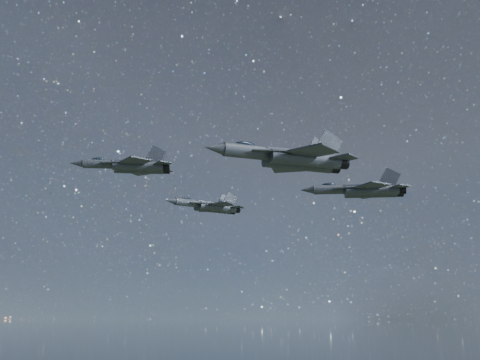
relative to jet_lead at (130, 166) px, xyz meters
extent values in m
cylinder|color=#2E343A|center=(-3.82, 0.22, 0.20)|extent=(6.80, 1.81, 1.42)
cone|color=#2E343A|center=(-8.18, 0.48, 0.20)|extent=(2.25, 1.40, 1.27)
ellipsoid|color=#1A2430|center=(-4.91, 0.29, 0.89)|extent=(2.22, 1.08, 0.70)
cube|color=#2E343A|center=(0.90, -0.05, 0.16)|extent=(7.53, 1.79, 1.18)
cylinder|color=#2E343A|center=(1.21, -0.98, -0.25)|extent=(7.71, 1.86, 1.42)
cylinder|color=#2E343A|center=(1.32, 0.83, -0.25)|extent=(7.71, 1.86, 1.42)
cylinder|color=black|center=(5.39, -1.22, -0.25)|extent=(1.26, 1.38, 1.31)
cylinder|color=black|center=(5.49, 0.59, -0.25)|extent=(1.26, 1.38, 1.31)
cube|color=#2E343A|center=(-2.26, -1.10, 0.09)|extent=(4.83, 2.14, 0.11)
cube|color=#2E343A|center=(-2.11, 1.35, 0.09)|extent=(4.82, 1.62, 0.11)
cube|color=#2E343A|center=(0.90, -3.15, -0.07)|extent=(4.91, 5.09, 0.18)
cube|color=#2E343A|center=(1.26, 3.02, -0.07)|extent=(5.08, 5.19, 0.18)
cube|color=#2E343A|center=(4.96, -2.38, -0.07)|extent=(2.89, 2.97, 0.14)
cube|color=#2E343A|center=(5.20, 1.79, -0.07)|extent=(3.00, 3.05, 0.14)
cube|color=#2E343A|center=(3.83, -1.36, 1.48)|extent=(3.15, 0.58, 3.24)
cube|color=#2E343A|center=(3.96, 0.91, 1.48)|extent=(3.17, 0.45, 3.24)
cylinder|color=#2E343A|center=(10.34, 12.58, -3.03)|extent=(6.40, 3.69, 1.34)
cone|color=#2E343A|center=(6.52, 10.99, -3.03)|extent=(2.37, 1.91, 1.21)
ellipsoid|color=#1A2430|center=(9.38, 12.18, -2.39)|extent=(2.24, 1.62, 0.66)
cube|color=#2E343A|center=(14.47, 14.30, -3.08)|extent=(7.02, 3.91, 1.12)
cylinder|color=#2E343A|center=(15.12, 13.64, -3.46)|extent=(7.19, 4.02, 1.34)
cylinder|color=#2E343A|center=(14.46, 15.23, -3.46)|extent=(7.19, 4.02, 1.34)
cylinder|color=black|center=(18.78, 15.16, -3.46)|extent=(1.51, 1.58, 1.24)
cylinder|color=black|center=(18.12, 16.75, -3.46)|extent=(1.51, 1.58, 1.24)
cube|color=#2E343A|center=(12.22, 12.10, -3.14)|extent=(4.58, 1.83, 0.10)
cube|color=#2E343A|center=(11.32, 14.25, -3.14)|extent=(4.25, 3.27, 0.10)
cube|color=#2E343A|center=(15.76, 11.67, -3.29)|extent=(4.91, 4.81, 0.17)
cube|color=#2E343A|center=(13.50, 17.07, -3.29)|extent=(3.83, 4.19, 0.17)
cube|color=#2E343A|center=(18.89, 14.00, -3.29)|extent=(2.91, 2.88, 0.13)
cube|color=#2E343A|center=(17.37, 17.66, -3.29)|extent=(2.24, 2.39, 0.13)
cube|color=#2E343A|center=(17.51, 14.40, -1.83)|extent=(2.90, 1.05, 3.07)
cube|color=#2E343A|center=(16.68, 16.39, -1.83)|extent=(2.72, 1.50, 3.07)
cylinder|color=#2E343A|center=(16.07, -20.79, -3.31)|extent=(8.37, 3.29, 1.73)
cone|color=#2E343A|center=(10.86, -21.82, -3.31)|extent=(2.91, 2.04, 1.55)
ellipsoid|color=#1A2430|center=(14.77, -21.05, -2.48)|extent=(2.81, 1.65, 0.85)
cube|color=#2E343A|center=(21.72, -19.67, -3.36)|extent=(9.23, 3.39, 1.44)
cylinder|color=#2E343A|center=(22.37, -20.67, -3.86)|extent=(9.46, 3.50, 1.73)
cylinder|color=#2E343A|center=(21.94, -18.50, -3.86)|extent=(9.46, 3.50, 1.73)
cylinder|color=black|center=(27.36, -19.68, -3.86)|extent=(1.72, 1.84, 1.59)
cylinder|color=black|center=(26.93, -17.51, -3.86)|extent=(1.72, 1.84, 1.59)
cube|color=#2E343A|center=(18.32, -21.87, -3.44)|extent=(5.76, 1.24, 0.13)
cube|color=#2E343A|center=(17.74, -18.93, -3.44)|extent=(5.79, 3.30, 0.13)
cube|color=#2E343A|center=(22.67, -23.32, -3.64)|extent=(6.32, 6.35, 0.22)
cube|color=#2E343A|center=(21.20, -15.93, -3.64)|extent=(5.62, 5.94, 0.22)
cube|color=#2E343A|center=(27.21, -21.18, -3.64)|extent=(3.74, 3.76, 0.17)
cube|color=#2E343A|center=(26.22, -16.18, -3.64)|extent=(3.30, 3.44, 0.17)
cube|color=#2E343A|center=(25.57, -20.32, -1.76)|extent=(3.85, 0.68, 3.94)
cube|color=#2E343A|center=(25.03, -17.60, -1.76)|extent=(3.75, 1.22, 3.94)
cylinder|color=#2E343A|center=(33.30, 0.62, -2.49)|extent=(7.54, 3.24, 1.56)
cone|color=#2E343A|center=(28.65, 1.74, -2.49)|extent=(2.66, 1.92, 1.40)
ellipsoid|color=#1A2430|center=(32.14, 0.90, -1.74)|extent=(2.55, 1.57, 0.77)
cube|color=#2E343A|center=(38.34, -0.59, -2.54)|extent=(8.30, 3.37, 1.30)
cylinder|color=#2E343A|center=(38.50, -1.66, -2.98)|extent=(8.51, 3.48, 1.56)
cylinder|color=#2E343A|center=(38.97, 0.28, -2.98)|extent=(8.51, 3.48, 1.56)
cylinder|color=black|center=(42.96, -2.73, -2.98)|extent=(1.60, 1.70, 1.44)
cylinder|color=black|center=(43.43, -0.79, -2.98)|extent=(1.60, 1.70, 1.44)
cube|color=#2E343A|center=(34.73, -1.11, -2.61)|extent=(5.17, 3.15, 0.12)
cube|color=#2E343A|center=(35.36, 1.51, -2.61)|extent=(5.23, 1.33, 0.12)
cube|color=#2E343A|center=(37.74, -3.94, -2.78)|extent=(4.95, 5.27, 0.20)
cube|color=#2E343A|center=(39.33, 2.66, -2.78)|extent=(5.72, 5.71, 0.20)
cube|color=#2E343A|center=(42.27, -3.90, -2.78)|extent=(2.91, 3.04, 0.15)
cube|color=#2E343A|center=(43.34, 0.56, -2.78)|extent=(3.38, 3.39, 0.15)
cube|color=#2E343A|center=(41.25, -2.58, -1.09)|extent=(3.34, 1.24, 3.55)
cube|color=#2E343A|center=(41.84, -0.15, -1.09)|extent=(3.46, 0.69, 3.55)
camera|label=1|loc=(4.59, -85.54, -23.14)|focal=42.00mm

